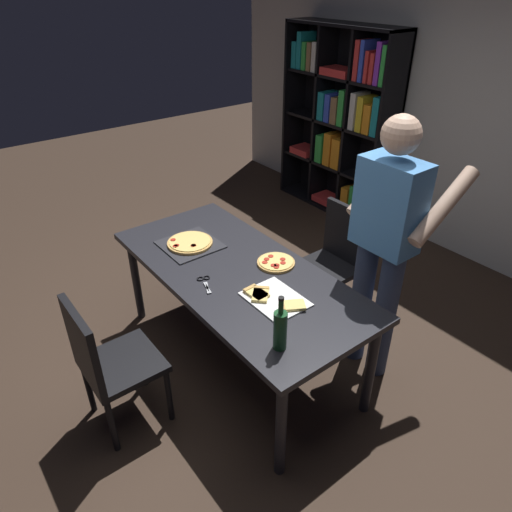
# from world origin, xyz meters

# --- Properties ---
(ground_plane) EXTENTS (12.00, 12.00, 0.00)m
(ground_plane) POSITION_xyz_m (0.00, 0.00, 0.00)
(ground_plane) COLOR #38281E
(back_wall) EXTENTS (6.40, 0.10, 2.80)m
(back_wall) POSITION_xyz_m (0.00, 2.60, 1.40)
(back_wall) COLOR silver
(back_wall) RESTS_ON ground_plane
(dining_table) EXTENTS (1.89, 0.86, 0.75)m
(dining_table) POSITION_xyz_m (0.00, 0.00, 0.68)
(dining_table) COLOR #232328
(dining_table) RESTS_ON ground_plane
(chair_near_camera) EXTENTS (0.42, 0.42, 0.90)m
(chair_near_camera) POSITION_xyz_m (-0.00, -0.92, 0.51)
(chair_near_camera) COLOR black
(chair_near_camera) RESTS_ON ground_plane
(chair_far_side) EXTENTS (0.42, 0.42, 0.90)m
(chair_far_side) POSITION_xyz_m (0.00, 0.92, 0.51)
(chair_far_side) COLOR black
(chair_far_side) RESTS_ON ground_plane
(bookshelf) EXTENTS (1.40, 0.35, 1.95)m
(bookshelf) POSITION_xyz_m (-1.36, 2.38, 0.99)
(bookshelf) COLOR black
(bookshelf) RESTS_ON ground_plane
(person_serving_pizza) EXTENTS (0.55, 0.54, 1.75)m
(person_serving_pizza) POSITION_xyz_m (0.58, 0.70, 1.00)
(person_serving_pizza) COLOR #38476B
(person_serving_pizza) RESTS_ON ground_plane
(pepperoni_pizza_on_tray) EXTENTS (0.38, 0.38, 0.04)m
(pepperoni_pizza_on_tray) POSITION_xyz_m (-0.46, -0.08, 0.77)
(pepperoni_pizza_on_tray) COLOR #2D2D33
(pepperoni_pizza_on_tray) RESTS_ON dining_table
(pizza_slices_on_towel) EXTENTS (0.37, 0.28, 0.03)m
(pizza_slices_on_towel) POSITION_xyz_m (0.38, -0.02, 0.76)
(pizza_slices_on_towel) COLOR white
(pizza_slices_on_towel) RESTS_ON dining_table
(wine_bottle) EXTENTS (0.07, 0.07, 0.32)m
(wine_bottle) POSITION_xyz_m (0.71, -0.25, 0.87)
(wine_bottle) COLOR #194723
(wine_bottle) RESTS_ON dining_table
(kitchen_scissors) EXTENTS (0.20, 0.12, 0.01)m
(kitchen_scissors) POSITION_xyz_m (-0.01, -0.24, 0.76)
(kitchen_scissors) COLOR silver
(kitchen_scissors) RESTS_ON dining_table
(second_pizza_plain) EXTENTS (0.25, 0.25, 0.03)m
(second_pizza_plain) POSITION_xyz_m (0.09, 0.24, 0.76)
(second_pizza_plain) COLOR tan
(second_pizza_plain) RESTS_ON dining_table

